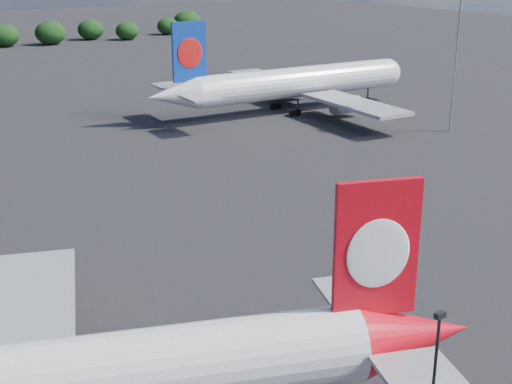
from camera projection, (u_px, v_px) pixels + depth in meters
qantas_airliner at (82, 381)px, 39.63m from camera, size 44.49×42.77×14.99m
china_southern_airliner at (290, 84)px, 123.70m from camera, size 50.71×48.23×16.55m
floodlight_mast_near at (458, 39)px, 107.72m from camera, size 1.60×1.60×22.15m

